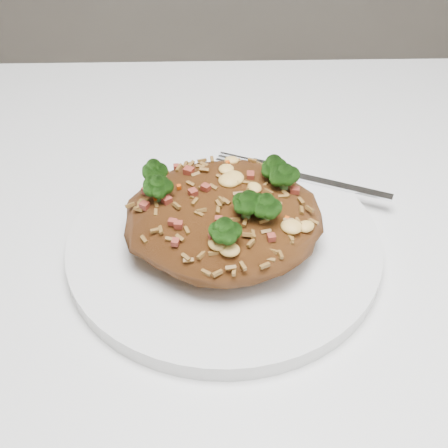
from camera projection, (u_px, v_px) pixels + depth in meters
The scene contains 4 objects.
dining_table at pixel (229, 389), 0.52m from camera, with size 1.20×0.80×0.75m.
plate at pixel (224, 244), 0.50m from camera, with size 0.25×0.25×0.01m, color white.
fried_rice at pixel (224, 210), 0.48m from camera, with size 0.15×0.14×0.07m.
fork at pixel (310, 179), 0.55m from camera, with size 0.16×0.08×0.00m.
Camera 1 is at (-0.01, -0.29, 1.10)m, focal length 50.00 mm.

